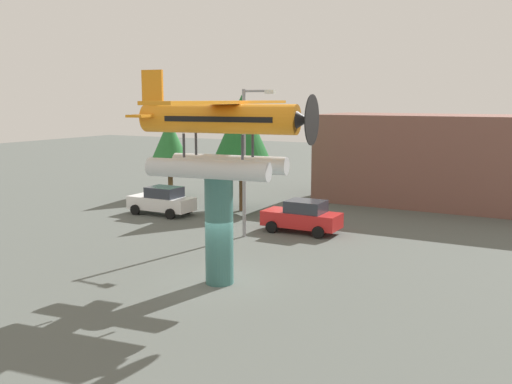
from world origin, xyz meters
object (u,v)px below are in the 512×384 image
object	(u,v)px
tree_west	(170,144)
floatplane_monument	(221,132)
car_near_white	(162,201)
streetlight_primary	(247,152)
storefront_building	(438,160)
tree_east	(242,134)
car_mid_red	(303,216)
display_pedestal	(219,230)

from	to	relation	value
tree_west	floatplane_monument	bearing A→B (deg)	-47.72
car_near_white	streetlight_primary	world-z (taller)	streetlight_primary
storefront_building	tree_east	distance (m)	13.81
tree_west	car_mid_red	bearing A→B (deg)	-24.11
tree_west	tree_east	bearing A→B (deg)	-16.58
floatplane_monument	tree_west	world-z (taller)	floatplane_monument
storefront_building	tree_east	bearing A→B (deg)	-140.35
floatplane_monument	streetlight_primary	distance (m)	7.86
tree_east	floatplane_monument	bearing A→B (deg)	-63.14
car_near_white	tree_east	bearing A→B (deg)	-137.61
display_pedestal	tree_west	world-z (taller)	tree_west
car_near_white	tree_east	distance (m)	6.52
display_pedestal	tree_east	size ratio (longest dim) A/B	0.57
display_pedestal	car_mid_red	world-z (taller)	display_pedestal
car_near_white	car_mid_red	world-z (taller)	same
display_pedestal	tree_east	bearing A→B (deg)	116.38
car_near_white	car_mid_red	bearing A→B (deg)	178.24
floatplane_monument	car_mid_red	bearing A→B (deg)	87.68
floatplane_monument	storefront_building	size ratio (longest dim) A/B	0.66
car_mid_red	storefront_building	xyz separation A→B (m)	(4.62, 12.47, 2.16)
floatplane_monument	tree_west	size ratio (longest dim) A/B	1.82
tree_west	car_near_white	bearing A→B (deg)	-57.76
storefront_building	tree_west	distance (m)	19.04
display_pedestal	car_mid_red	size ratio (longest dim) A/B	1.01
streetlight_primary	storefront_building	world-z (taller)	streetlight_primary
car_mid_red	tree_east	bearing A→B (deg)	-32.33
storefront_building	tree_east	world-z (taller)	tree_east
streetlight_primary	tree_west	bearing A→B (deg)	143.41
display_pedestal	tree_west	size ratio (longest dim) A/B	0.74
car_mid_red	tree_east	world-z (taller)	tree_east
tree_east	display_pedestal	bearing A→B (deg)	-63.62
car_mid_red	streetlight_primary	bearing A→B (deg)	48.41
floatplane_monument	tree_east	world-z (taller)	floatplane_monument
streetlight_primary	tree_east	distance (m)	7.21
car_near_white	car_mid_red	distance (m)	9.69
floatplane_monument	car_near_white	xyz separation A→B (m)	(-10.48, 9.81, -5.05)
car_mid_red	display_pedestal	bearing A→B (deg)	94.01
tree_east	storefront_building	bearing A→B (deg)	39.65
display_pedestal	tree_west	distance (m)	20.86
car_near_white	storefront_building	world-z (taller)	storefront_building
streetlight_primary	tree_east	size ratio (longest dim) A/B	1.03
display_pedestal	floatplane_monument	bearing A→B (deg)	7.11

